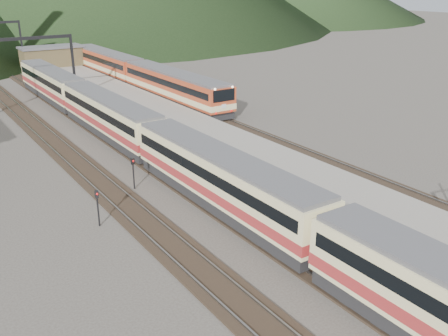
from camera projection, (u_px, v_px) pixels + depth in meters
track_main at (111, 136)px, 46.56m from camera, size 2.60×200.00×0.23m
track_far at (57, 145)px, 43.96m from camera, size 2.60×200.00×0.23m
track_second at (214, 118)px, 52.54m from camera, size 2.60×200.00×0.23m
platform at (174, 127)px, 47.76m from camera, size 8.00×100.00×1.00m
gantry_near at (31, 59)px, 54.80m from camera, size 9.55×0.25×8.00m
station_shed at (52, 56)px, 78.15m from camera, size 9.40×4.40×3.10m
main_train at (155, 143)px, 38.59m from camera, size 2.69×73.95×3.29m
second_train at (136, 72)px, 66.86m from camera, size 3.11×42.34×3.80m
short_signal_b at (133, 169)px, 34.41m from camera, size 0.25×0.21×2.27m
short_signal_c at (97, 203)px, 29.13m from camera, size 0.26×0.23×2.27m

